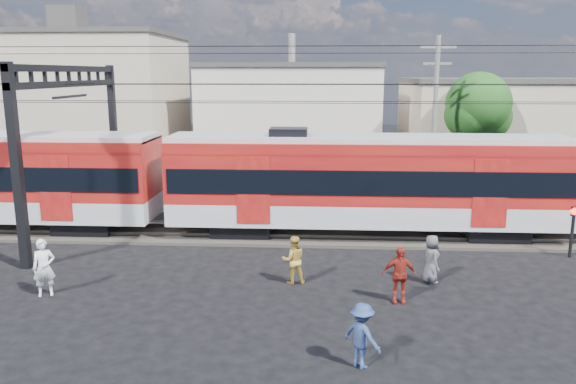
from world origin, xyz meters
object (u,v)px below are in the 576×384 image
Objects in this scene: pedestrian_a at (44,268)px; pedestrian_c at (362,336)px; crossing_signal at (573,222)px; commuter_train at (373,180)px.

pedestrian_a reaches higher than pedestrian_c.
crossing_signal is (8.20, 8.35, 0.55)m from pedestrian_c.
pedestrian_c is at bearing -134.48° from crossing_signal.
commuter_train is 7.49m from crossing_signal.
pedestrian_c is 11.72m from crossing_signal.
pedestrian_a is 1.14× the size of pedestrian_c.
pedestrian_c is (-1.13, -10.57, -1.63)m from commuter_train.
pedestrian_a is 0.92× the size of crossing_signal.
commuter_train is 32.49× the size of pedestrian_c.
pedestrian_a is at bearing 20.45° from pedestrian_c.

